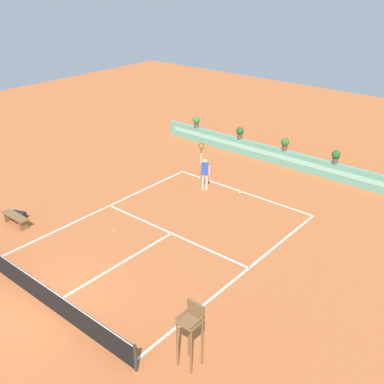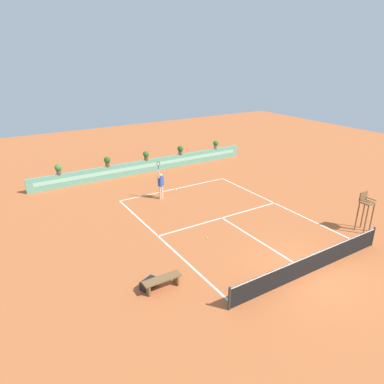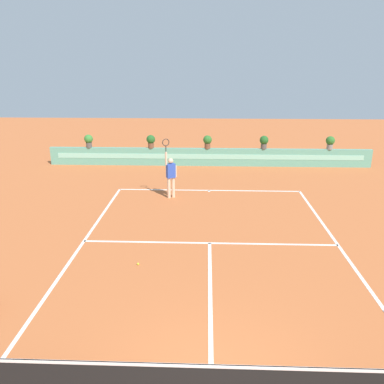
% 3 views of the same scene
% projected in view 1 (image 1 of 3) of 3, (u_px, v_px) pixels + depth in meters
% --- Properties ---
extents(ground_plane, '(60.00, 60.00, 0.00)m').
position_uv_depth(ground_plane, '(165.00, 237.00, 20.19)').
color(ground_plane, '#BC6033').
extents(court_lines, '(8.32, 11.94, 0.01)m').
position_uv_depth(court_lines, '(176.00, 230.00, 20.68)').
color(court_lines, white).
rests_on(court_lines, ground).
extents(net, '(8.92, 0.10, 1.00)m').
position_uv_depth(net, '(46.00, 295.00, 15.83)').
color(net, '#333333').
rests_on(net, ground).
extents(back_wall_barrier, '(18.00, 0.21, 1.00)m').
position_uv_depth(back_wall_barrier, '(285.00, 158.00, 27.13)').
color(back_wall_barrier, '#60A88E').
rests_on(back_wall_barrier, ground).
extents(umpire_chair, '(0.60, 0.60, 2.14)m').
position_uv_depth(umpire_chair, '(191.00, 328.00, 13.19)').
color(umpire_chair, brown).
rests_on(umpire_chair, ground).
extents(bench_courtside, '(1.60, 0.44, 0.51)m').
position_uv_depth(bench_courtside, '(15.00, 218.00, 20.95)').
color(bench_courtside, brown).
rests_on(bench_courtside, ground).
extents(gear_bag, '(0.78, 0.60, 0.36)m').
position_uv_depth(gear_bag, '(18.00, 216.00, 21.54)').
color(gear_bag, black).
rests_on(gear_bag, ground).
extents(tennis_player, '(0.57, 0.36, 2.58)m').
position_uv_depth(tennis_player, '(205.00, 171.00, 24.01)').
color(tennis_player, beige).
rests_on(tennis_player, ground).
extents(tennis_ball_near_baseline, '(0.07, 0.07, 0.07)m').
position_uv_depth(tennis_ball_near_baseline, '(114.00, 231.00, 20.60)').
color(tennis_ball_near_baseline, '#CCE033').
rests_on(tennis_ball_near_baseline, ground).
extents(potted_plant_far_left, '(0.48, 0.48, 0.72)m').
position_uv_depth(potted_plant_far_left, '(196.00, 121.00, 30.62)').
color(potted_plant_far_left, '#514C47').
rests_on(potted_plant_far_left, back_wall_barrier).
extents(potted_plant_right, '(0.48, 0.48, 0.72)m').
position_uv_depth(potted_plant_right, '(336.00, 156.00, 24.99)').
color(potted_plant_right, '#514C47').
rests_on(potted_plant_right, back_wall_barrier).
extents(potted_plant_left, '(0.48, 0.48, 0.72)m').
position_uv_depth(potted_plant_left, '(240.00, 132.00, 28.60)').
color(potted_plant_left, brown).
rests_on(potted_plant_left, back_wall_barrier).
extents(potted_plant_centre, '(0.48, 0.48, 0.72)m').
position_uv_depth(potted_plant_centre, '(285.00, 143.00, 26.78)').
color(potted_plant_centre, brown).
rests_on(potted_plant_centre, back_wall_barrier).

